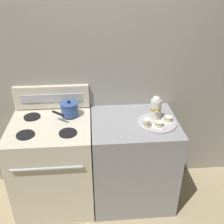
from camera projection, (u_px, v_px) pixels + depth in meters
name	position (u px, v px, depth m)	size (l,w,h in m)	color
ground_plane	(96.00, 195.00, 2.83)	(6.00, 6.00, 0.00)	tan
wall_back	(92.00, 89.00, 2.60)	(6.00, 0.05, 2.20)	#9E998E
stove	(54.00, 164.00, 2.57)	(0.74, 0.70, 0.93)	beige
control_panel	(51.00, 97.00, 2.56)	(0.73, 0.05, 0.23)	beige
side_counter	(132.00, 160.00, 2.63)	(0.79, 0.67, 0.92)	#939399
saucepan	(69.00, 109.00, 2.45)	(0.23, 0.25, 0.15)	#335193
serving_tray	(157.00, 123.00, 2.37)	(0.35, 0.35, 0.01)	#B2B2B7
teapot	(155.00, 107.00, 2.37)	(0.10, 0.16, 0.24)	white
teacup_left	(158.00, 124.00, 2.29)	(0.12, 0.12, 0.05)	white
teacup_right	(168.00, 119.00, 2.36)	(0.12, 0.12, 0.05)	white
creamer_jug	(146.00, 123.00, 2.29)	(0.06, 0.06, 0.07)	white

